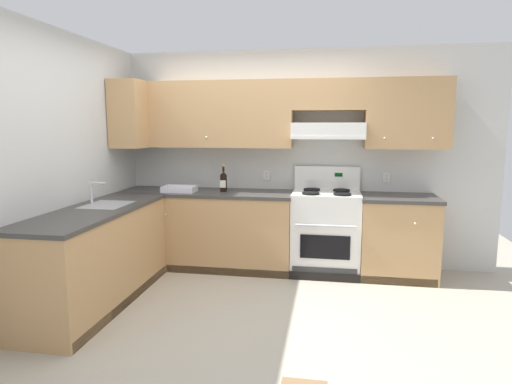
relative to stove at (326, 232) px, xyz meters
The scene contains 8 objects.
ground_plane 1.59m from the stove, 124.46° to the right, with size 7.04×7.04×0.00m, color #B2AA99.
wall_back 1.13m from the stove, 149.19° to the left, with size 4.68×0.57×2.55m.
wall_left 2.79m from the stove, 157.36° to the right, with size 0.47×4.00×2.55m.
counter_back_run 0.76m from the stove, behind, with size 3.60×0.65×0.91m.
counter_left_run 2.45m from the stove, 149.20° to the right, with size 0.63×1.91×1.13m.
stove is the anchor object (origin of this frame).
wine_bottle 1.31m from the stove, behind, with size 0.08×0.08×0.32m.
bowl 1.75m from the stove, behind, with size 0.38×0.24×0.07m.
Camera 1 is at (0.89, -3.64, 1.67)m, focal length 30.59 mm.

